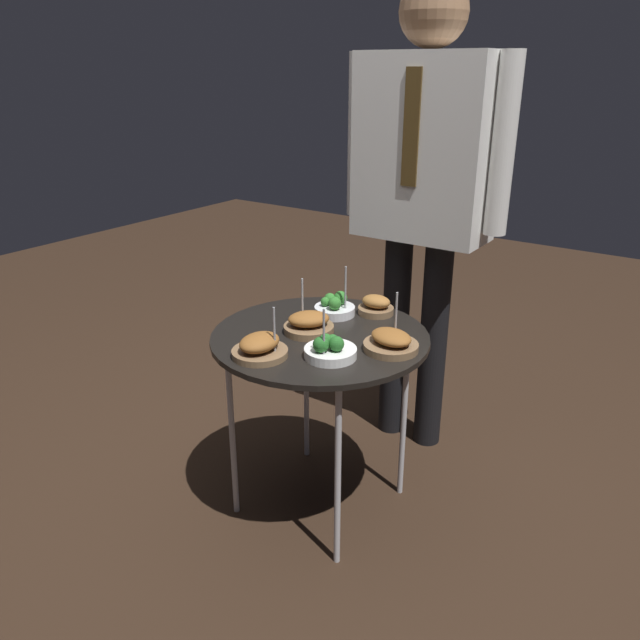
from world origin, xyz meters
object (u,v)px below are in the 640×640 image
at_px(bowl_broccoli_back_right, 330,349).
at_px(waiter_figure, 424,172).
at_px(bowl_broccoli_mid_right, 335,307).
at_px(bowl_roast_near_rim, 376,306).
at_px(bowl_roast_front_center, 309,324).
at_px(bowl_roast_center, 391,342).
at_px(bowl_roast_front_right, 260,347).
at_px(serving_cart, 320,346).

height_order(bowl_broccoli_back_right, waiter_figure, waiter_figure).
bearing_deg(bowl_broccoli_mid_right, bowl_roast_near_rim, 38.54).
distance_m(bowl_roast_front_center, bowl_roast_center, 0.29).
distance_m(bowl_roast_front_center, waiter_figure, 0.73).
xyz_separation_m(bowl_roast_front_right, bowl_broccoli_mid_right, (-0.00, 0.41, -0.00)).
bearing_deg(bowl_roast_near_rim, waiter_figure, 90.50).
xyz_separation_m(bowl_roast_near_rim, bowl_broccoli_back_right, (0.07, -0.39, -0.00)).
relative_size(serving_cart, bowl_roast_center, 4.13).
bearing_deg(bowl_roast_front_center, bowl_roast_near_rim, 70.17).
distance_m(serving_cart, bowl_roast_front_right, 0.25).
bearing_deg(bowl_roast_near_rim, serving_cart, -101.91).
xyz_separation_m(bowl_broccoli_mid_right, waiter_figure, (0.11, 0.41, 0.42)).
distance_m(bowl_roast_near_rim, bowl_broccoli_back_right, 0.39).
xyz_separation_m(bowl_roast_front_center, bowl_roast_center, (0.29, 0.03, -0.00)).
xyz_separation_m(bowl_broccoli_mid_right, bowl_roast_center, (0.30, -0.15, -0.00)).
relative_size(bowl_broccoli_mid_right, bowl_broccoli_back_right, 1.07).
distance_m(bowl_roast_front_center, bowl_broccoli_mid_right, 0.18).
xyz_separation_m(bowl_roast_center, bowl_broccoli_back_right, (-0.12, -0.15, -0.00)).
bearing_deg(bowl_roast_near_rim, bowl_broccoli_back_right, -80.22).
height_order(serving_cart, bowl_broccoli_mid_right, bowl_broccoli_mid_right).
distance_m(bowl_roast_center, bowl_broccoli_back_right, 0.19).
height_order(bowl_roast_front_right, waiter_figure, waiter_figure).
relative_size(bowl_roast_front_right, bowl_broccoli_mid_right, 0.94).
height_order(bowl_roast_front_center, bowl_roast_front_right, bowl_roast_front_center).
bearing_deg(bowl_broccoli_mid_right, serving_cart, -71.58).
xyz_separation_m(bowl_roast_front_center, bowl_roast_front_right, (-0.01, -0.23, 0.00)).
bearing_deg(bowl_roast_center, bowl_roast_front_right, -139.05).
bearing_deg(waiter_figure, serving_cart, -95.11).
bearing_deg(bowl_roast_front_right, bowl_roast_front_center, 86.60).
bearing_deg(serving_cart, bowl_roast_near_rim, 78.09).
distance_m(bowl_broccoli_mid_right, waiter_figure, 0.60).
relative_size(bowl_roast_center, bowl_roast_near_rim, 1.37).
distance_m(serving_cart, bowl_roast_near_rim, 0.28).
bearing_deg(bowl_broccoli_back_right, bowl_roast_near_rim, 99.78).
relative_size(bowl_broccoli_back_right, waiter_figure, 0.10).
distance_m(serving_cart, bowl_roast_center, 0.26).
relative_size(bowl_roast_front_center, bowl_broccoli_mid_right, 0.95).
bearing_deg(bowl_roast_front_center, bowl_broccoli_back_right, -36.41).
distance_m(bowl_roast_front_right, waiter_figure, 0.93).
xyz_separation_m(bowl_roast_front_right, bowl_roast_near_rim, (0.11, 0.50, -0.00)).
bearing_deg(bowl_roast_front_center, serving_cart, 7.03).
height_order(bowl_roast_center, bowl_roast_near_rim, bowl_roast_center).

